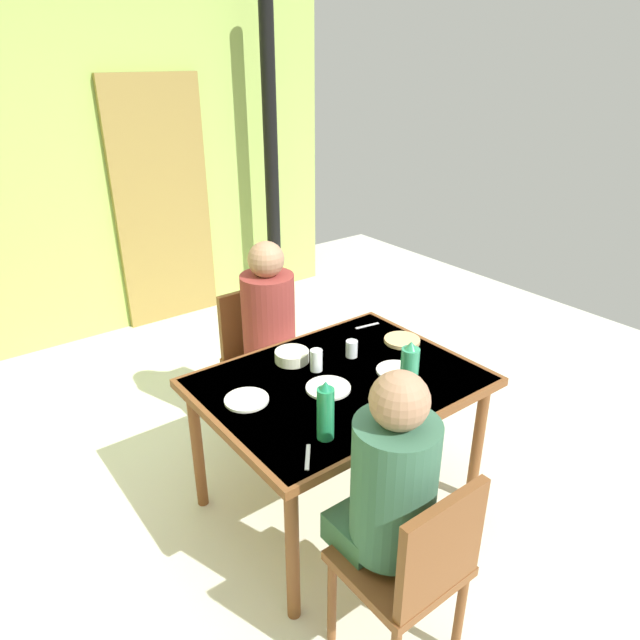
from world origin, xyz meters
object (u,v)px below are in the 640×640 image
serving_bowl_center (292,356)px  water_bottle_green_near (409,374)px  dining_table (339,392)px  person_far_diner (270,317)px  chair_near_diner (414,566)px  person_near_diner (391,482)px  chair_far_diner (259,353)px  water_bottle_green_far (326,412)px

serving_bowl_center → water_bottle_green_near: bearing=-72.4°
dining_table → water_bottle_green_near: size_ratio=4.30×
serving_bowl_center → person_far_diner: bearing=71.3°
dining_table → chair_near_diner: size_ratio=1.46×
chair_near_diner → person_near_diner: (0.00, 0.14, 0.28)m
chair_far_diner → water_bottle_green_near: size_ratio=2.94×
dining_table → water_bottle_green_near: water_bottle_green_near is taller
water_bottle_green_far → serving_bowl_center: (0.25, 0.59, -0.09)m
serving_bowl_center → water_bottle_green_far: bearing=-113.0°
dining_table → person_far_diner: (0.06, 0.70, 0.12)m
dining_table → serving_bowl_center: (-0.08, 0.28, 0.10)m
person_near_diner → chair_near_diner: bearing=-90.0°
water_bottle_green_far → serving_bowl_center: bearing=67.0°
person_near_diner → water_bottle_green_near: bearing=39.0°
dining_table → chair_far_diner: size_ratio=1.46×
person_far_diner → water_bottle_green_near: person_far_diner is taller
chair_near_diner → chair_far_diner: size_ratio=1.00×
person_far_diner → water_bottle_green_far: (-0.39, -1.01, 0.08)m
water_bottle_green_far → person_far_diner: bearing=68.7°
dining_table → water_bottle_green_far: water_bottle_green_far is taller
dining_table → person_far_diner: bearing=84.7°
water_bottle_green_far → serving_bowl_center: 0.65m
person_near_diner → person_far_diner: bearing=73.8°
chair_near_diner → person_near_diner: bearing=90.0°
chair_near_diner → person_far_diner: (0.41, 1.53, 0.28)m
chair_near_diner → person_far_diner: person_far_diner is taller
dining_table → water_bottle_green_near: (0.11, -0.33, 0.21)m
person_near_diner → person_far_diner: 1.45m
chair_far_diner → serving_bowl_center: bearing=75.7°
dining_table → person_near_diner: person_near_diner is taller
person_near_diner → water_bottle_green_far: size_ratio=2.98×
chair_far_diner → water_bottle_green_near: 1.22m
dining_table → water_bottle_green_near: bearing=-70.9°
water_bottle_green_far → person_near_diner: bearing=-91.7°
chair_near_diner → chair_far_diner: 1.72m
water_bottle_green_far → serving_bowl_center: size_ratio=1.52×
water_bottle_green_near → person_far_diner: bearing=92.8°
water_bottle_green_near → dining_table: bearing=109.1°
dining_table → person_far_diner: person_far_diner is taller
dining_table → water_bottle_green_near: 0.41m
water_bottle_green_near → serving_bowl_center: (-0.19, 0.61, -0.11)m
chair_far_diner → serving_bowl_center: (-0.14, -0.56, 0.27)m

